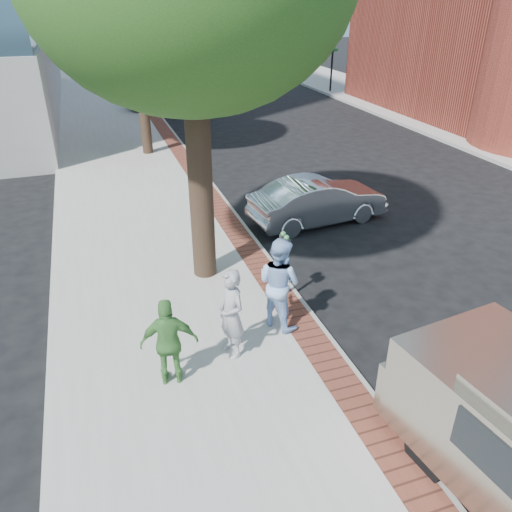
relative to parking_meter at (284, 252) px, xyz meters
name	(u,v)px	position (x,y,z in m)	size (l,w,h in m)	color
ground	(256,318)	(-0.75, -0.41, -1.21)	(120.00, 120.00, 0.00)	black
sidewalk	(135,191)	(-2.25, 7.59, -1.13)	(5.00, 60.00, 0.15)	#9E9991
brick_strip	(200,181)	(-0.05, 7.59, -1.05)	(0.60, 60.00, 0.01)	brown
curb	(210,182)	(0.30, 7.59, -1.13)	(0.10, 60.00, 0.15)	gray
signal_near	(144,64)	(0.15, 21.59, 1.05)	(0.70, 0.15, 3.80)	black
signal_far	(332,56)	(11.75, 21.59, 1.05)	(0.70, 0.15, 3.80)	black
tree_far	(133,10)	(-1.25, 11.59, 4.09)	(4.80, 4.80, 7.14)	black
parking_meter	(284,252)	(0.00, 0.00, 0.00)	(0.12, 0.32, 1.47)	gray
person_gray	(231,314)	(-1.57, -1.49, -0.21)	(0.61, 0.40, 1.68)	#9A9A9E
person_officer	(279,283)	(-0.46, -0.90, -0.14)	(0.89, 0.70, 1.84)	#9DC2F2
person_green	(169,342)	(-2.72, -1.86, -0.26)	(0.93, 0.39, 1.59)	#4D8D40
sedan_silver	(318,201)	(2.45, 3.55, -0.55)	(1.38, 3.95, 1.30)	silver
bg_car	(173,94)	(1.37, 19.99, -0.38)	(1.96, 4.86, 1.66)	black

